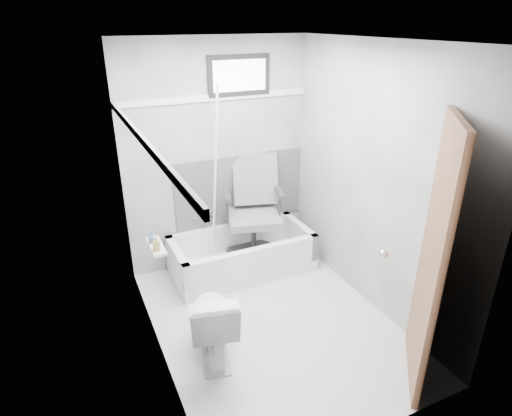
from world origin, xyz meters
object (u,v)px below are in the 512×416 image
toilet (212,321)px  soap_bottle_a (157,244)px  office_chair (254,211)px  soap_bottle_b (153,237)px  bathtub (242,253)px  door (495,274)px

toilet → soap_bottle_a: soap_bottle_a is taller
office_chair → soap_bottle_b: office_chair is taller
toilet → soap_bottle_b: 0.82m
bathtub → office_chair: (0.15, 0.03, 0.46)m
door → soap_bottle_a: door is taller
bathtub → soap_bottle_b: soap_bottle_b is taller
bathtub → door: (0.87, -2.21, 0.79)m
bathtub → office_chair: bearing=12.3°
office_chair → toilet: size_ratio=1.62×
soap_bottle_a → soap_bottle_b: size_ratio=1.19×
bathtub → toilet: size_ratio=2.21×
office_chair → soap_bottle_a: (-1.20, -0.83, 0.30)m
door → soap_bottle_a: (-1.92, 1.41, -0.03)m
bathtub → soap_bottle_a: bearing=-142.7°
bathtub → soap_bottle_a: 1.52m
office_chair → toilet: bearing=-112.2°
office_chair → soap_bottle_b: bearing=-134.1°
bathtub → office_chair: 0.48m
toilet → door: bearing=158.4°
toilet → door: size_ratio=0.34×
bathtub → door: door is taller
toilet → soap_bottle_a: (-0.32, 0.29, 0.63)m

